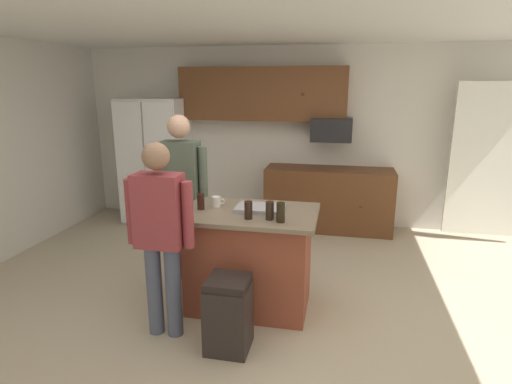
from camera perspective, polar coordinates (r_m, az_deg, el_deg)
floor at (r=4.08m, az=-0.66°, el=-15.93°), size 7.04×7.04×0.00m
ceiling at (r=3.55m, az=-0.79°, el=23.13°), size 7.04×7.04×0.00m
back_wall at (r=6.32m, az=4.80°, el=7.56°), size 6.40×0.10×2.60m
french_door_window_panel at (r=6.19m, az=28.93°, el=3.75°), size 0.90×0.06×2.00m
cabinet_run_upper at (r=6.14m, az=0.88°, el=13.24°), size 2.40×0.38×0.75m
cabinet_run_lower at (r=6.13m, az=9.83°, el=-0.94°), size 1.80×0.63×0.90m
refrigerator at (r=6.53m, az=-13.48°, el=4.15°), size 0.93×0.76×1.86m
microwave_over_range at (r=5.97m, az=10.26°, el=8.40°), size 0.56×0.40×0.32m
kitchen_island at (r=3.97m, az=-0.89°, el=-9.09°), size 1.23×0.83×0.94m
person_elder_center at (r=3.45m, az=-12.93°, el=-4.91°), size 0.57×0.22×1.64m
person_host_foreground at (r=4.40m, az=-10.14°, el=0.68°), size 0.57×0.23×1.77m
glass_dark_ale at (r=3.56m, az=1.89°, el=-2.55°), size 0.07×0.07×0.16m
tumbler_amber at (r=3.57m, az=-0.99°, el=-2.50°), size 0.07×0.07×0.15m
glass_pilsner at (r=3.88m, az=-7.54°, el=-1.30°), size 0.07×0.07×0.15m
glass_short_whisky at (r=3.49m, az=3.39°, el=-2.80°), size 0.07×0.07×0.17m
mug_ceramic_white at (r=3.95m, az=-5.41°, el=-1.30°), size 0.13×0.08×0.10m
serving_tray at (r=3.81m, az=0.61°, el=-2.27°), size 0.44×0.30×0.04m
trash_bin at (r=3.45m, az=-3.78°, el=-16.30°), size 0.34×0.34×0.61m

